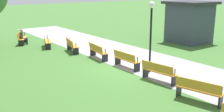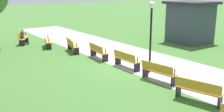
{
  "view_description": "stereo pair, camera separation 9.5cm",
  "coord_description": "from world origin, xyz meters",
  "px_view_note": "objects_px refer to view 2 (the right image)",
  "views": [
    {
      "loc": [
        10.36,
        -8.71,
        4.14
      ],
      "look_at": [
        -0.0,
        -1.0,
        0.8
      ],
      "focal_mm": 42.15,
      "sensor_mm": 36.0,
      "label": 1
    },
    {
      "loc": [
        10.42,
        -8.64,
        4.14
      ],
      "look_at": [
        -0.0,
        -1.0,
        0.8
      ],
      "focal_mm": 42.15,
      "sensor_mm": 36.0,
      "label": 2
    }
  ],
  "objects_px": {
    "bench_0": "(23,38)",
    "bench_5": "(158,72)",
    "bench_2": "(72,45)",
    "person_seated": "(24,36)",
    "bench_1": "(47,41)",
    "lamp_post": "(151,23)",
    "kiosk": "(190,22)",
    "bench_6": "(198,90)",
    "bench_3": "(98,51)",
    "bench_4": "(126,59)"
  },
  "relations": [
    {
      "from": "bench_1",
      "to": "bench_2",
      "type": "xyz_separation_m",
      "value": [
        2.39,
        0.75,
        0.0
      ]
    },
    {
      "from": "bench_0",
      "to": "bench_2",
      "type": "height_order",
      "value": "same"
    },
    {
      "from": "bench_2",
      "to": "person_seated",
      "type": "relative_size",
      "value": 1.49
    },
    {
      "from": "bench_5",
      "to": "kiosk",
      "type": "xyz_separation_m",
      "value": [
        -4.98,
        8.6,
        1.15
      ]
    },
    {
      "from": "bench_2",
      "to": "person_seated",
      "type": "xyz_separation_m",
      "value": [
        -4.34,
        -1.79,
        0.16
      ]
    },
    {
      "from": "bench_3",
      "to": "lamp_post",
      "type": "xyz_separation_m",
      "value": [
        3.74,
        0.67,
        2.03
      ]
    },
    {
      "from": "bench_4",
      "to": "person_seated",
      "type": "distance_m",
      "value": 9.6
    },
    {
      "from": "bench_1",
      "to": "bench_5",
      "type": "relative_size",
      "value": 1.01
    },
    {
      "from": "bench_6",
      "to": "kiosk",
      "type": "bearing_deg",
      "value": 115.41
    },
    {
      "from": "bench_6",
      "to": "bench_1",
      "type": "bearing_deg",
      "value": 169.47
    },
    {
      "from": "bench_2",
      "to": "lamp_post",
      "type": "distance_m",
      "value": 6.62
    },
    {
      "from": "bench_2",
      "to": "kiosk",
      "type": "bearing_deg",
      "value": 88.74
    },
    {
      "from": "bench_0",
      "to": "lamp_post",
      "type": "distance_m",
      "value": 11.42
    },
    {
      "from": "lamp_post",
      "to": "kiosk",
      "type": "relative_size",
      "value": 1.08
    },
    {
      "from": "bench_2",
      "to": "kiosk",
      "type": "height_order",
      "value": "kiosk"
    },
    {
      "from": "bench_2",
      "to": "bench_4",
      "type": "distance_m",
      "value": 4.99
    },
    {
      "from": "bench_5",
      "to": "person_seated",
      "type": "bearing_deg",
      "value": -176.25
    },
    {
      "from": "bench_2",
      "to": "lamp_post",
      "type": "xyz_separation_m",
      "value": [
        6.2,
        1.12,
        2.03
      ]
    },
    {
      "from": "lamp_post",
      "to": "person_seated",
      "type": "bearing_deg",
      "value": -164.57
    },
    {
      "from": "lamp_post",
      "to": "bench_4",
      "type": "bearing_deg",
      "value": -157.35
    },
    {
      "from": "bench_6",
      "to": "lamp_post",
      "type": "relative_size",
      "value": 0.51
    },
    {
      "from": "bench_0",
      "to": "kiosk",
      "type": "bearing_deg",
      "value": 84.64
    },
    {
      "from": "bench_6",
      "to": "person_seated",
      "type": "bearing_deg",
      "value": 173.14
    },
    {
      "from": "bench_1",
      "to": "bench_3",
      "type": "relative_size",
      "value": 1.01
    },
    {
      "from": "person_seated",
      "to": "lamp_post",
      "type": "bearing_deg",
      "value": 43.43
    },
    {
      "from": "bench_5",
      "to": "bench_4",
      "type": "bearing_deg",
      "value": 169.52
    },
    {
      "from": "bench_1",
      "to": "person_seated",
      "type": "distance_m",
      "value": 2.22
    },
    {
      "from": "bench_1",
      "to": "bench_6",
      "type": "bearing_deg",
      "value": 24.48
    },
    {
      "from": "bench_6",
      "to": "kiosk",
      "type": "xyz_separation_m",
      "value": [
        -7.44,
        9.05,
        1.15
      ]
    },
    {
      "from": "bench_5",
      "to": "bench_1",
      "type": "bearing_deg",
      "value": 179.95
    },
    {
      "from": "bench_4",
      "to": "bench_5",
      "type": "xyz_separation_m",
      "value": [
        2.5,
        -0.15,
        0.0
      ]
    },
    {
      "from": "bench_2",
      "to": "lamp_post",
      "type": "relative_size",
      "value": 0.51
    },
    {
      "from": "bench_1",
      "to": "bench_4",
      "type": "xyz_separation_m",
      "value": [
        7.34,
        1.35,
        0.0
      ]
    },
    {
      "from": "bench_1",
      "to": "lamp_post",
      "type": "height_order",
      "value": "lamp_post"
    },
    {
      "from": "person_seated",
      "to": "lamp_post",
      "type": "relative_size",
      "value": 0.34
    },
    {
      "from": "person_seated",
      "to": "kiosk",
      "type": "relative_size",
      "value": 0.37
    },
    {
      "from": "person_seated",
      "to": "bench_6",
      "type": "bearing_deg",
      "value": 35.15
    },
    {
      "from": "person_seated",
      "to": "bench_5",
      "type": "bearing_deg",
      "value": 38.75
    },
    {
      "from": "bench_0",
      "to": "bench_3",
      "type": "relative_size",
      "value": 0.99
    },
    {
      "from": "bench_4",
      "to": "bench_6",
      "type": "height_order",
      "value": "same"
    },
    {
      "from": "bench_0",
      "to": "bench_1",
      "type": "xyz_separation_m",
      "value": [
        2.28,
        1.03,
        0.0
      ]
    },
    {
      "from": "bench_0",
      "to": "bench_5",
      "type": "height_order",
      "value": "same"
    },
    {
      "from": "bench_1",
      "to": "person_seated",
      "type": "height_order",
      "value": "person_seated"
    },
    {
      "from": "bench_1",
      "to": "bench_3",
      "type": "bearing_deg",
      "value": 34.92
    },
    {
      "from": "bench_6",
      "to": "bench_0",
      "type": "bearing_deg",
      "value": 172.95
    },
    {
      "from": "bench_2",
      "to": "kiosk",
      "type": "xyz_separation_m",
      "value": [
        2.47,
        9.05,
        1.15
      ]
    },
    {
      "from": "bench_2",
      "to": "bench_6",
      "type": "height_order",
      "value": "same"
    },
    {
      "from": "bench_5",
      "to": "lamp_post",
      "type": "height_order",
      "value": "lamp_post"
    },
    {
      "from": "bench_3",
      "to": "bench_4",
      "type": "relative_size",
      "value": 1.03
    },
    {
      "from": "bench_4",
      "to": "bench_6",
      "type": "bearing_deg",
      "value": -6.96
    }
  ]
}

